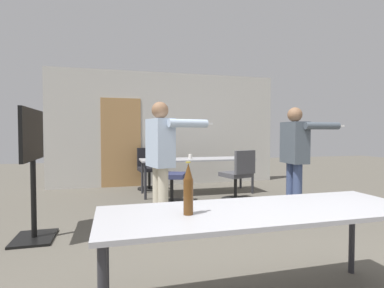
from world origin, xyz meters
name	(u,v)px	position (x,y,z in m)	size (l,w,h in m)	color
back_wall	(166,129)	(-0.03, 5.65, 1.34)	(5.48, 0.12, 2.69)	beige
conference_table_near	(262,217)	(-0.29, 0.37, 0.66)	(2.23, 0.74, 0.72)	#A8A8AD
conference_table_far	(197,161)	(0.39, 4.40, 0.66)	(2.32, 0.71, 0.72)	#A8A8AD
tv_screen	(33,162)	(-2.19, 2.32, 0.91)	(0.44, 0.93, 1.53)	black
person_left_plaid	(161,152)	(-0.67, 2.42, 1.00)	(0.86, 0.64, 1.66)	beige
person_near_casual	(295,151)	(1.38, 2.47, 0.98)	(0.75, 0.67, 1.63)	#3D4C75
office_chair_side_rolled	(238,177)	(0.93, 3.55, 0.44)	(0.58, 0.63, 0.94)	black
office_chair_near_pushed	(149,170)	(-0.52, 5.19, 0.42)	(0.52, 0.57, 0.91)	black
office_chair_mid_tucked	(167,178)	(-0.35, 3.73, 0.45)	(0.65, 0.61, 0.95)	black
beer_bottle	(188,190)	(-0.82, 0.36, 0.88)	(0.06, 0.06, 0.34)	#563314
drink_cup	(190,157)	(0.22, 4.31, 0.77)	(0.07, 0.07, 0.10)	silver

